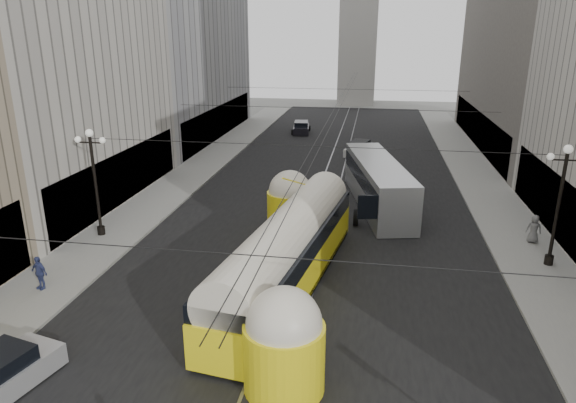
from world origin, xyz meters
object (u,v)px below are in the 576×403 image
(streetcar, at_px, (288,251))
(pedestrian_sidewalk_right, at_px, (534,229))
(pedestrian_sidewalk_left, at_px, (39,273))
(city_bus, at_px, (378,182))

(streetcar, xyz_separation_m, pedestrian_sidewalk_right, (13.08, 7.39, -0.91))
(pedestrian_sidewalk_left, bearing_deg, pedestrian_sidewalk_right, 38.50)
(city_bus, height_order, pedestrian_sidewalk_left, city_bus)
(streetcar, relative_size, pedestrian_sidewalk_right, 10.53)
(city_bus, xyz_separation_m, pedestrian_sidewalk_left, (-15.65, -15.43, -0.77))
(streetcar, height_order, pedestrian_sidewalk_right, streetcar)
(streetcar, xyz_separation_m, city_bus, (4.19, 13.05, -0.15))
(streetcar, bearing_deg, pedestrian_sidewalk_left, -168.23)
(city_bus, height_order, pedestrian_sidewalk_right, city_bus)
(streetcar, relative_size, city_bus, 1.35)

